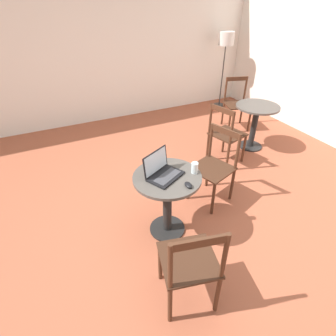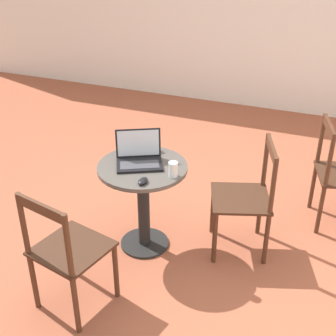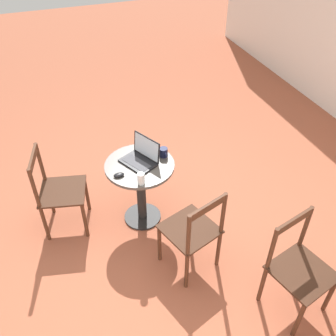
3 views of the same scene
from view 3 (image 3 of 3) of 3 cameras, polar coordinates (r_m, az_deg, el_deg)
ground_plane at (r=3.98m, az=-2.15°, el=-8.58°), size 16.00×16.00×0.00m
cafe_table_near at (r=3.69m, az=-4.22°, el=-1.87°), size 0.67×0.67×0.72m
chair_near_front at (r=3.81m, az=-16.41°, el=-3.46°), size 0.52×0.52×0.91m
chair_near_right at (r=3.30m, az=3.84°, el=-9.70°), size 0.55×0.55×0.91m
chair_mid_left at (r=3.23m, az=19.16°, el=-14.24°), size 0.53×0.53×0.91m
laptop at (r=3.57m, az=-4.17°, el=1.61°), size 0.41×0.37×0.24m
mouse at (r=3.44m, az=-7.49°, el=-1.07°), size 0.06×0.10×0.03m
mug at (r=3.63m, az=-0.67°, el=2.40°), size 0.12×0.08×0.09m
drinking_glass at (r=3.32m, az=-4.13°, el=-1.62°), size 0.07×0.07×0.11m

